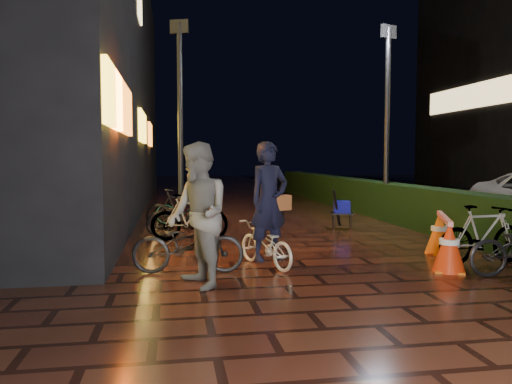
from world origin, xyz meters
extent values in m
plane|color=#381911|center=(0.00, 0.00, 0.00)|extent=(80.00, 80.00, 0.00)
cube|color=black|center=(3.30, 8.00, 0.50)|extent=(0.70, 20.00, 1.00)
imported|color=slate|center=(-2.26, 0.14, 0.96)|extent=(0.97, 1.11, 1.91)
cube|color=yellow|center=(-3.45, 1.50, 2.60)|extent=(0.08, 2.00, 0.90)
cube|color=orange|center=(-3.45, 3.00, 2.60)|extent=(0.08, 3.00, 0.90)
cube|color=yellow|center=(-3.45, 9.00, 2.60)|extent=(0.08, 2.80, 0.90)
cube|color=orange|center=(-3.45, 14.00, 2.60)|extent=(0.08, 2.20, 0.90)
cube|color=#FFD88C|center=(13.45, 18.00, 5.00)|extent=(0.06, 10.00, 1.30)
cylinder|color=black|center=(3.08, 6.29, 2.56)|extent=(0.18, 0.18, 5.11)
cube|color=black|center=(3.08, 6.29, 5.02)|extent=(0.49, 0.24, 0.34)
cylinder|color=black|center=(-2.36, 7.69, 2.69)|extent=(0.18, 0.18, 5.38)
cube|color=black|center=(-2.36, 7.69, 5.27)|extent=(0.51, 0.25, 0.36)
imported|color=silver|center=(-1.17, 1.22, 0.36)|extent=(0.98, 1.43, 0.71)
imported|color=black|center=(-1.13, 1.12, 1.04)|extent=(0.78, 0.67, 1.82)
cube|color=brown|center=(-0.93, 1.19, 1.00)|extent=(0.35, 0.25, 0.23)
cone|color=red|center=(1.48, 0.44, 0.38)|extent=(0.48, 0.48, 0.77)
cone|color=orange|center=(2.06, 1.74, 0.38)|extent=(0.48, 0.48, 0.77)
cube|color=#E75D0C|center=(1.48, 0.44, 0.02)|extent=(0.55, 0.55, 0.03)
cube|color=#D5410B|center=(2.06, 1.74, 0.02)|extent=(0.55, 0.55, 0.03)
cube|color=red|center=(1.77, 1.09, 0.72)|extent=(0.74, 1.53, 0.08)
cube|color=black|center=(1.39, 4.97, 0.37)|extent=(0.59, 0.52, 0.04)
cylinder|color=black|center=(1.15, 4.86, 0.18)|extent=(0.03, 0.03, 0.35)
cylinder|color=black|center=(1.55, 4.76, 0.18)|extent=(0.03, 0.03, 0.35)
cylinder|color=black|center=(1.23, 5.18, 0.18)|extent=(0.03, 0.03, 0.35)
cylinder|color=black|center=(1.63, 5.09, 0.18)|extent=(0.03, 0.03, 0.35)
cube|color=#0D0FB2|center=(1.39, 4.97, 0.53)|extent=(0.43, 0.39, 0.28)
cylinder|color=black|center=(1.22, 4.87, 0.51)|extent=(0.32, 0.31, 0.90)
imported|color=black|center=(-2.24, 3.94, 0.48)|extent=(1.59, 0.47, 0.95)
imported|color=black|center=(-2.34, 4.40, 0.43)|extent=(1.67, 0.66, 0.86)
imported|color=black|center=(-2.43, 5.57, 0.48)|extent=(1.63, 0.61, 0.95)
imported|color=black|center=(-2.23, 6.35, 0.43)|extent=(1.66, 0.64, 0.86)
imported|color=black|center=(-2.37, 0.99, 0.43)|extent=(1.69, 0.73, 0.86)
imported|color=black|center=(2.30, 0.83, 0.48)|extent=(1.61, 0.55, 0.95)
camera|label=1|loc=(-2.58, -6.34, 1.71)|focal=35.00mm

